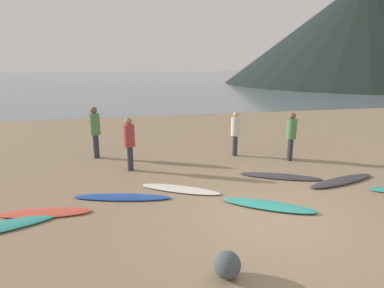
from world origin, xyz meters
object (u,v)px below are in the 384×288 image
object	(u,v)px
surfboard_6	(342,181)
person_1	(129,140)
surfboard_3	(180,189)
surfboard_1	(45,213)
person_0	(95,128)
surfboard_4	(268,205)
surfboard_5	(280,176)
beach_rock_far	(227,265)
surfboard_2	(122,197)
person_2	(291,133)
person_3	(235,130)

from	to	relation	value
surfboard_6	person_1	xyz separation A→B (m)	(-5.79, 2.44, 0.95)
person_1	surfboard_3	bearing A→B (deg)	-57.11
surfboard_1	person_0	size ratio (longest dim) A/B	1.10
surfboard_4	surfboard_5	xyz separation A→B (m)	(1.27, 1.83, -0.01)
surfboard_4	beach_rock_far	xyz separation A→B (m)	(-1.80, -2.26, 0.17)
surfboard_6	person_1	world-z (taller)	person_1
surfboard_2	person_0	size ratio (longest dim) A/B	1.34
person_2	beach_rock_far	distance (m)	7.06
surfboard_4	surfboard_6	size ratio (longest dim) A/B	0.91
person_0	person_2	size ratio (longest dim) A/B	1.09
person_1	surfboard_1	bearing A→B (deg)	-124.72
person_3	surfboard_3	bearing A→B (deg)	87.49
surfboard_3	person_1	xyz separation A→B (m)	(-1.20, 2.01, 0.95)
person_1	person_0	bearing A→B (deg)	124.99
surfboard_2	surfboard_6	bearing A→B (deg)	12.41
surfboard_5	person_0	xyz separation A→B (m)	(-5.39, 3.38, 1.05)
person_0	person_2	world-z (taller)	person_0
surfboard_3	surfboard_4	bearing A→B (deg)	-8.83
surfboard_1	person_1	xyz separation A→B (m)	(2.02, 2.71, 0.96)
person_1	person_2	distance (m)	5.43
surfboard_5	surfboard_6	xyz separation A→B (m)	(1.50, -0.77, 0.01)
person_2	person_3	world-z (taller)	person_2
surfboard_3	person_0	bearing A→B (deg)	152.41
surfboard_5	person_0	world-z (taller)	person_0
person_1	beach_rock_far	world-z (taller)	person_1
surfboard_6	person_0	xyz separation A→B (m)	(-6.89, 4.15, 1.03)
surfboard_4	beach_rock_far	distance (m)	2.89
person_1	beach_rock_far	xyz separation A→B (m)	(1.21, -5.76, -0.77)
surfboard_1	surfboard_5	bearing A→B (deg)	16.32
surfboard_1	person_1	size ratio (longest dim) A/B	1.20
person_0	person_1	size ratio (longest dim) A/B	1.09
surfboard_1	surfboard_5	xyz separation A→B (m)	(6.31, 1.04, -0.00)
surfboard_6	person_2	bearing A→B (deg)	84.49
person_1	surfboard_2	bearing A→B (deg)	-96.24
person_1	person_3	xyz separation A→B (m)	(3.78, 0.86, -0.04)
person_3	beach_rock_far	distance (m)	7.14
surfboard_2	person_3	world-z (taller)	person_3
surfboard_4	surfboard_2	bearing A→B (deg)	-167.95
surfboard_1	surfboard_2	world-z (taller)	surfboard_1
person_2	surfboard_3	bearing A→B (deg)	-98.85
surfboard_2	person_1	distance (m)	2.42
person_3	person_2	bearing A→B (deg)	-171.98
surfboard_2	surfboard_1	bearing A→B (deg)	-148.70
surfboard_5	surfboard_6	distance (m)	1.69
surfboard_1	person_3	distance (m)	6.88
person_1	person_3	world-z (taller)	person_1
surfboard_2	surfboard_4	distance (m)	3.58
surfboard_1	surfboard_6	size ratio (longest dim) A/B	0.84
surfboard_1	beach_rock_far	bearing A→B (deg)	-36.29
person_2	surfboard_2	bearing A→B (deg)	-102.94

